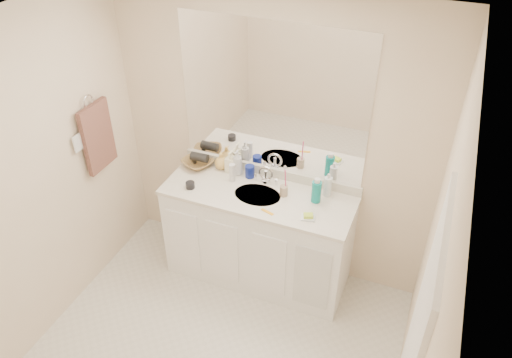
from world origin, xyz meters
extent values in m
cube|color=white|center=(0.00, 0.00, 2.40)|extent=(2.60, 2.60, 0.02)
cube|color=beige|center=(0.00, 1.30, 1.20)|extent=(2.60, 0.02, 2.40)
cube|color=beige|center=(-1.30, 0.00, 1.20)|extent=(0.02, 2.60, 2.40)
cube|color=beige|center=(1.30, 0.00, 1.20)|extent=(0.02, 2.60, 2.40)
cube|color=white|center=(0.00, 1.02, 0.42)|extent=(1.50, 0.55, 0.85)
cube|color=silver|center=(0.00, 1.02, 0.86)|extent=(1.52, 0.57, 0.03)
cube|color=silver|center=(0.00, 1.29, 0.92)|extent=(1.52, 0.03, 0.08)
cylinder|color=beige|center=(0.00, 1.00, 0.87)|extent=(0.37, 0.37, 0.02)
cylinder|color=silver|center=(0.00, 1.18, 0.94)|extent=(0.02, 0.02, 0.11)
cube|color=white|center=(0.00, 1.29, 1.56)|extent=(1.48, 0.01, 1.20)
cylinder|color=navy|center=(-0.15, 1.21, 0.93)|extent=(0.10, 0.10, 0.11)
cylinder|color=tan|center=(0.19, 1.08, 0.92)|extent=(0.07, 0.07, 0.09)
cylinder|color=#E13B76|center=(0.20, 1.08, 1.03)|extent=(0.01, 0.04, 0.19)
cylinder|color=#0B8885|center=(0.44, 1.10, 0.97)|extent=(0.08, 0.08, 0.18)
cylinder|color=white|center=(0.50, 1.21, 0.96)|extent=(0.07, 0.07, 0.16)
cube|color=white|center=(0.45, 0.88, 0.89)|extent=(0.12, 0.10, 0.01)
cube|color=#C2E638|center=(0.45, 0.88, 0.90)|extent=(0.08, 0.07, 0.02)
cube|color=#FFAB1A|center=(0.15, 0.83, 0.88)|extent=(0.11, 0.05, 0.00)
cylinder|color=black|center=(-0.53, 0.89, 0.91)|extent=(0.08, 0.08, 0.05)
cylinder|color=silver|center=(-0.26, 1.11, 0.96)|extent=(0.05, 0.05, 0.16)
imported|color=silver|center=(-0.26, 1.21, 0.99)|extent=(0.09, 0.09, 0.22)
imported|color=#FFF9CF|center=(-0.32, 1.23, 0.98)|extent=(0.09, 0.09, 0.19)
imported|color=#E3B558|center=(-0.42, 1.24, 0.95)|extent=(0.15, 0.15, 0.15)
imported|color=olive|center=(-0.62, 1.19, 0.91)|extent=(0.33, 0.33, 0.06)
cylinder|color=black|center=(-0.60, 1.19, 0.97)|extent=(0.15, 0.08, 0.07)
torus|color=silver|center=(-1.27, 0.77, 1.55)|extent=(0.01, 0.11, 0.11)
cube|color=#4E3029|center=(-1.25, 0.77, 1.25)|extent=(0.04, 0.32, 0.55)
cube|color=white|center=(-1.27, 0.57, 1.30)|extent=(0.01, 0.08, 0.13)
camera|label=1|loc=(1.16, -1.87, 3.23)|focal=35.00mm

